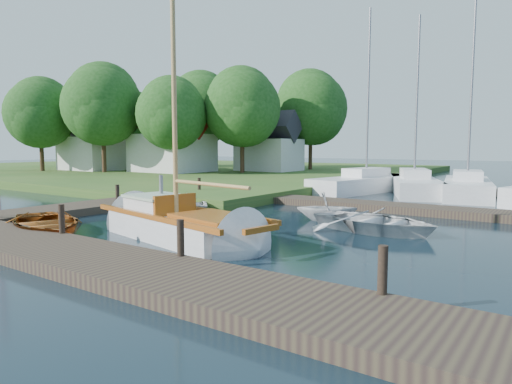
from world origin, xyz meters
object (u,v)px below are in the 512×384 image
Objects in this scene: tender_a at (176,201)px; marina_boat_1 at (414,184)px; sailboat at (184,228)px; mooring_post_3 at (383,270)px; dinghy at (45,220)px; marina_boat_2 at (467,186)px; mooring_post_2 at (181,238)px; tree_3 at (243,107)px; tree_4 at (202,108)px; tree_7 at (311,108)px; house_c at (269,147)px; tree_0 at (40,113)px; mooring_post_4 at (118,194)px; tree_6 at (64,118)px; tender_c at (375,218)px; house_a at (172,143)px; tree_1 at (103,105)px; mooring_post_1 at (62,219)px; tree_2 at (172,114)px; tree_5 at (132,120)px; tender_b at (327,205)px; marina_boat_0 at (366,182)px; mooring_post_5 at (199,186)px; house_b at (95,145)px.

marina_boat_1 is at bearing -13.62° from tender_a.
mooring_post_3 is at bearing -7.22° from sailboat.
marina_boat_2 is (8.77, 18.39, 0.16)m from dinghy.
tree_3 is (-15.50, 23.05, 5.11)m from mooring_post_2.
marina_boat_1 is 2.84m from marina_boat_2.
tree_4 is at bearing 130.98° from mooring_post_2.
tree_7 is (-13.50, 31.05, 5.50)m from mooring_post_2.
tree_0 is (-16.00, -11.95, 2.95)m from house_c.
mooring_post_4 is 0.09× the size of tree_6.
tender_c is 0.37× the size of marina_boat_2.
tree_1 reaches higher than house_a.
marina_boat_2 is at bearing -12.72° from tree_3.
tree_3 is (-11.00, 23.05, 5.11)m from mooring_post_1.
tender_c is at bearing -30.01° from tree_2.
marina_boat_1 is (1.65, 16.94, 0.22)m from sailboat.
tree_4 reaches higher than tree_5.
tree_0 reaches higher than tender_b.
marina_boat_1 is at bearing 5.05° from tree_1.
tree_3 is (4.00, 4.00, 0.56)m from tree_2.
mooring_post_2 is at bearing 153.32° from tender_b.
mooring_post_1 is at bearing -42.86° from tree_5.
tree_7 is at bearing 25.80° from marina_boat_1.
tree_0 is 0.95× the size of tree_3.
marina_boat_0 reaches higher than tender_a.
tree_6 reaches higher than tree_0.
tree_2 is at bearing 135.67° from mooring_post_2.
marina_boat_2 is at bearing 8.22° from tender_c.
tree_1 reaches higher than house_c.
mooring_post_4 is 0.20× the size of dinghy.
tree_2 is at bearing -116.57° from tree_7.
mooring_post_5 is 0.10× the size of tree_0.
tree_7 is (18.00, 6.00, 0.78)m from tree_5.
mooring_post_1 is at bearing 180.00° from mooring_post_2.
tree_2 is at bearing 148.02° from sailboat.
house_b is 10.30m from tree_2.
sailboat is at bearing -61.61° from house_c.
sailboat reaches higher than tender_a.
tender_c is (1.87, 6.71, -0.28)m from mooring_post_2.
tree_0 reaches higher than tender_c.
sailboat is 1.16× the size of tree_6.
tender_a is at bearing 20.54° from dinghy.
mooring_post_1 and mooring_post_5 have the same top height.
tender_b is at bearing -19.64° from tree_6.
mooring_post_2 is at bearing -44.33° from house_a.
marina_boat_1 is 1.87× the size of house_c.
tender_c is 0.43× the size of tree_7.
tree_5 is (-12.00, 6.00, 0.17)m from tree_2.
tree_6 is at bearing 153.38° from mooring_post_3.
mooring_post_5 is 0.37× the size of tender_b.
tree_5 is (-16.00, -1.95, 2.84)m from house_c.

